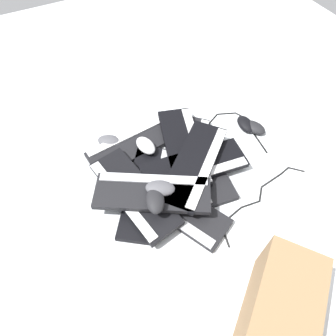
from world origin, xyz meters
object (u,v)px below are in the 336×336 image
Objects in this scene: keyboard_0 at (174,206)px; keyboard_8 at (184,146)px; keyboard_5 at (194,166)px; mouse_3 at (179,202)px; mouse_1 at (254,127)px; mouse_0 at (110,141)px; mouse_5 at (146,146)px; mouse_4 at (246,125)px; keyboard_9 at (152,192)px; keyboard_3 at (135,144)px; keyboard_6 at (134,193)px; cardboard_box at (278,309)px; keyboard_1 at (199,162)px; keyboard_4 at (147,191)px; mouse_6 at (166,189)px; keyboard_2 at (183,153)px; keyboard_7 at (195,164)px; mouse_2 at (160,188)px; mouse_7 at (155,200)px.

keyboard_8 is (-0.23, 0.16, 0.03)m from keyboard_0.
mouse_3 is (0.12, -0.14, 0.01)m from keyboard_5.
mouse_1 is 0.55m from mouse_3.
mouse_0 is 0.18m from mouse_5.
mouse_3 is 1.00× the size of mouse_4.
mouse_1 is at bearing 84.55° from keyboard_8.
keyboard_9 reaches higher than keyboard_5.
keyboard_3 is 0.07m from mouse_5.
keyboard_8 is at bearing 143.98° from keyboard_0.
keyboard_5 reaches higher than mouse_0.
keyboard_5 is at bearing 90.71° from keyboard_6.
mouse_3 is 0.48m from cardboard_box.
mouse_4 is at bearing 89.60° from keyboard_8.
keyboard_1 is at bearing -103.04° from mouse_1.
mouse_0 is (-0.31, -0.04, 0.01)m from keyboard_4.
keyboard_8 is at bearing -117.46° from mouse_1.
mouse_6 is at bearing -98.59° from mouse_1.
keyboard_7 is at bearing -4.64° from keyboard_2.
mouse_1 reaches higher than keyboard_2.
mouse_2 reaches higher than mouse_5.
mouse_3 reaches higher than keyboard_0.
keyboard_5 is at bearing 33.07° from keyboard_3.
keyboard_2 is 3.83× the size of mouse_4.
keyboard_8 reaches higher than keyboard_4.
keyboard_7 is at bearing -7.41° from keyboard_8.
keyboard_3 is 0.99× the size of keyboard_6.
keyboard_0 is at bearing -92.04° from mouse_1.
mouse_0 is (-0.21, -0.27, 0.01)m from keyboard_2.
keyboard_1 is 0.33m from mouse_1.
mouse_4 reaches higher than keyboard_3.
keyboard_3 is 4.13× the size of mouse_7.
keyboard_5 is (-0.11, 0.15, 0.03)m from keyboard_0.
mouse_5 is (-0.30, 0.02, 0.04)m from keyboard_0.
keyboard_2 is 0.97× the size of keyboard_7.
mouse_0 is (-0.36, -0.05, -0.05)m from keyboard_9.
mouse_3 is at bearing 46.06° from keyboard_0.
mouse_6 is at bearing -73.45° from keyboard_5.
cardboard_box is at bearing 38.11° from mouse_7.
mouse_6 is (0.16, -0.51, 0.03)m from mouse_4.
mouse_2 is at bearing 24.63° from keyboard_4.
keyboard_7 is 0.59m from cardboard_box.
keyboard_7 reaches higher than keyboard_5.
mouse_4 is at bearing 105.46° from keyboard_1.
keyboard_6 is at bearing 123.88° from mouse_0.
keyboard_3 is 0.31m from keyboard_7.
keyboard_6 is (0.03, -0.32, 0.03)m from keyboard_1.
keyboard_4 is at bearing -63.64° from keyboard_8.
keyboard_6 is at bearing -104.69° from mouse_1.
mouse_7 is at bearing -4.41° from keyboard_4.
mouse_2 is 0.27m from mouse_5.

